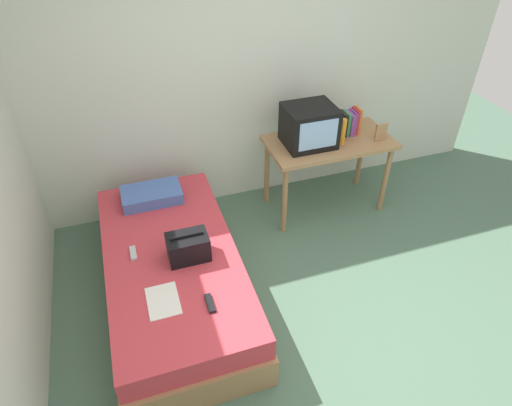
{
  "coord_description": "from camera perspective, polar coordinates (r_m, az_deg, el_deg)",
  "views": [
    {
      "loc": [
        -1.13,
        -1.69,
        2.82
      ],
      "look_at": [
        -0.23,
        1.0,
        0.6
      ],
      "focal_mm": 31.19,
      "sensor_mm": 36.0,
      "label": 1
    }
  ],
  "objects": [
    {
      "name": "handbag",
      "position": [
        3.29,
        -8.69,
        -5.59
      ],
      "size": [
        0.3,
        0.2,
        0.22
      ],
      "color": "black",
      "rests_on": "bed"
    },
    {
      "name": "remote_silver",
      "position": [
        3.46,
        -15.46,
        -6.21
      ],
      "size": [
        0.04,
        0.14,
        0.02
      ],
      "primitive_type": "cube",
      "color": "#B7B7BC",
      "rests_on": "bed"
    },
    {
      "name": "desk",
      "position": [
        4.23,
        9.28,
        6.8
      ],
      "size": [
        1.16,
        0.6,
        0.76
      ],
      "color": "#9E754C",
      "rests_on": "ground"
    },
    {
      "name": "remote_dark",
      "position": [
        3.03,
        -5.92,
        -12.66
      ],
      "size": [
        0.04,
        0.16,
        0.02
      ],
      "primitive_type": "cube",
      "color": "black",
      "rests_on": "bed"
    },
    {
      "name": "magazine",
      "position": [
        3.1,
        -11.83,
        -12.18
      ],
      "size": [
        0.21,
        0.29,
        0.01
      ],
      "primitive_type": "cube",
      "color": "white",
      "rests_on": "bed"
    },
    {
      "name": "pillow",
      "position": [
        3.92,
        -13.23,
        1.03
      ],
      "size": [
        0.5,
        0.3,
        0.1
      ],
      "primitive_type": "cube",
      "color": "#4766AD",
      "rests_on": "bed"
    },
    {
      "name": "book_row",
      "position": [
        4.28,
        11.85,
        10.09
      ],
      "size": [
        0.19,
        0.16,
        0.25
      ],
      "color": "black",
      "rests_on": "desk"
    },
    {
      "name": "ground_plane",
      "position": [
        3.47,
        9.27,
        -16.9
      ],
      "size": [
        8.0,
        8.0,
        0.0
      ],
      "primitive_type": "plane",
      "color": "#4C6B56"
    },
    {
      "name": "wall_back",
      "position": [
        4.15,
        -1.4,
        16.56
      ],
      "size": [
        5.2,
        0.1,
        2.6
      ],
      "primitive_type": "cube",
      "color": "silver",
      "rests_on": "ground"
    },
    {
      "name": "water_bottle",
      "position": [
        4.1,
        10.99,
        9.01
      ],
      "size": [
        0.06,
        0.06,
        0.24
      ],
      "primitive_type": "cylinder",
      "color": "orange",
      "rests_on": "desk"
    },
    {
      "name": "tv",
      "position": [
        4.01,
        6.84,
        9.79
      ],
      "size": [
        0.44,
        0.39,
        0.36
      ],
      "color": "black",
      "rests_on": "desk"
    },
    {
      "name": "bed",
      "position": [
        3.58,
        -10.46,
        -9.04
      ],
      "size": [
        1.0,
        2.0,
        0.47
      ],
      "color": "#9E754C",
      "rests_on": "ground"
    },
    {
      "name": "picture_frame",
      "position": [
        4.23,
        15.72,
        8.71
      ],
      "size": [
        0.11,
        0.02,
        0.17
      ],
      "primitive_type": "cube",
      "color": "#9E754C",
      "rests_on": "desk"
    }
  ]
}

